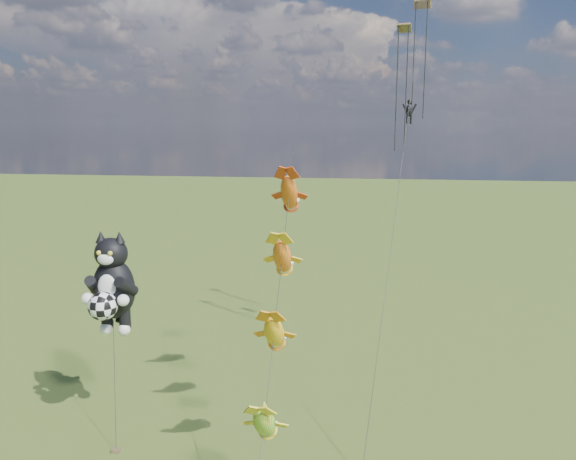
# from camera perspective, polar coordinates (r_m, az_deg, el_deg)

# --- Properties ---
(ground) EXTENTS (300.00, 300.00, 0.00)m
(ground) POSITION_cam_1_polar(r_m,az_deg,el_deg) (33.60, -21.86, -20.42)
(ground) COLOR #2A4210
(cat_kite_rig) EXTENTS (2.82, 4.27, 11.28)m
(cat_kite_rig) POSITION_cam_1_polar(r_m,az_deg,el_deg) (32.08, -17.49, -5.29)
(cat_kite_rig) COLOR brown
(cat_kite_rig) RESTS_ON ground
(fish_windsock_rig) EXTENTS (1.14, 15.97, 15.73)m
(fish_windsock_rig) POSITION_cam_1_polar(r_m,az_deg,el_deg) (27.45, -0.99, -6.46)
(fish_windsock_rig) COLOR brown
(fish_windsock_rig) RESTS_ON ground
(parafoil_rig) EXTENTS (4.15, 17.33, 25.31)m
(parafoil_rig) POSITION_cam_1_polar(r_m,az_deg,el_deg) (39.38, 12.27, 13.51)
(parafoil_rig) COLOR brown
(parafoil_rig) RESTS_ON ground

